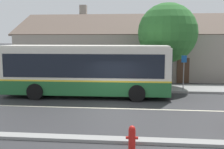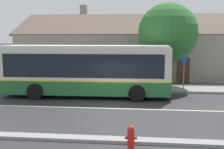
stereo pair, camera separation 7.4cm
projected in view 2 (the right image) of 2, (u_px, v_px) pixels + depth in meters
ground_plane at (113, 108)px, 14.99m from camera, size 300.00×300.00×0.00m
sidewalk_far at (121, 87)px, 20.89m from camera, size 60.00×3.00×0.15m
curb_near at (99, 139)px, 10.30m from camera, size 60.00×0.50×0.12m
lane_divider_stripe at (113, 108)px, 14.99m from camera, size 60.00×0.16×0.01m
community_building at (142, 54)px, 28.36m from camera, size 23.10×10.31×7.11m
transit_bus at (86, 69)px, 17.83m from camera, size 10.66×2.92×3.27m
bench_by_building at (8, 79)px, 21.52m from camera, size 1.72×0.51×0.94m
bench_down_street at (71, 80)px, 21.12m from camera, size 1.58×0.51×0.94m
street_tree_primary at (167, 35)px, 20.65m from camera, size 4.37×4.37×6.29m
fire_hydrant at (131, 137)px, 9.49m from camera, size 0.42×0.24×0.83m
bus_stop_sign at (184, 69)px, 19.23m from camera, size 0.36×0.07×2.40m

